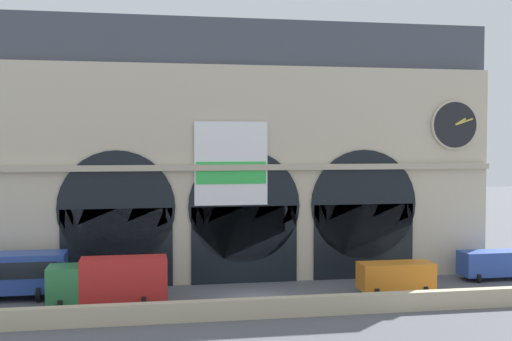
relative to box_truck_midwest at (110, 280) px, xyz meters
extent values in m
plane|color=#54565B|center=(9.65, 0.42, -1.70)|extent=(200.00, 200.00, 0.00)
cube|color=#BCAD8C|center=(9.65, -4.35, -1.10)|extent=(90.00, 0.70, 1.20)
cube|color=beige|center=(9.65, 8.21, 6.48)|extent=(39.41, 5.59, 16.35)
cube|color=#424751|center=(9.65, 8.51, 16.44)|extent=(39.41, 4.99, 3.58)
cube|color=black|center=(0.27, 5.37, 1.20)|extent=(8.02, 0.20, 5.79)
cylinder|color=black|center=(0.27, 5.37, 4.09)|extent=(8.45, 0.20, 8.45)
cube|color=black|center=(9.65, 5.37, 1.20)|extent=(8.02, 0.20, 5.79)
cylinder|color=black|center=(9.65, 5.37, 4.09)|extent=(8.45, 0.20, 8.45)
cube|color=black|center=(19.03, 5.37, 1.20)|extent=(8.02, 0.20, 5.79)
cylinder|color=black|center=(19.03, 5.37, 4.09)|extent=(8.45, 0.20, 8.45)
cylinder|color=beige|center=(26.46, 5.27, 10.27)|extent=(3.90, 0.25, 3.90)
cylinder|color=black|center=(26.46, 5.15, 10.27)|extent=(3.62, 0.06, 3.62)
cube|color=gold|center=(26.89, 5.09, 10.52)|extent=(0.94, 0.04, 0.64)
cube|color=gold|center=(27.19, 5.07, 10.52)|extent=(1.49, 0.04, 0.61)
cube|color=white|center=(8.62, 5.25, 7.32)|extent=(5.48, 0.12, 6.23)
cube|color=green|center=(8.62, 5.17, 6.62)|extent=(5.26, 0.04, 1.66)
cube|color=#B6AB91|center=(9.65, 5.27, 7.02)|extent=(39.41, 0.50, 0.44)
cylinder|color=black|center=(-4.71, 2.00, -1.20)|extent=(0.28, 1.00, 1.00)
cylinder|color=black|center=(-4.71, 4.25, -1.20)|extent=(0.28, 1.00, 1.00)
cube|color=#2D7A42|center=(-2.86, 0.00, -0.13)|extent=(2.00, 2.30, 2.30)
cube|color=red|center=(0.89, 0.00, 0.07)|extent=(5.50, 2.30, 2.70)
cylinder|color=black|center=(-2.96, -1.03, -1.28)|extent=(0.28, 0.84, 0.84)
cylinder|color=black|center=(-2.96, 1.04, -1.28)|extent=(0.28, 0.84, 0.84)
cylinder|color=black|center=(2.14, -1.03, -1.28)|extent=(0.28, 0.84, 0.84)
cylinder|color=black|center=(2.14, 1.04, -1.28)|extent=(0.28, 0.84, 0.84)
cube|color=orange|center=(19.50, 0.05, -0.43)|extent=(5.20, 2.00, 1.86)
cylinder|color=black|center=(17.73, -0.85, -1.36)|extent=(0.28, 0.68, 0.68)
cylinder|color=black|center=(17.73, 0.95, -1.36)|extent=(0.28, 0.68, 0.68)
cylinder|color=black|center=(21.26, -0.85, -1.36)|extent=(0.28, 0.68, 0.68)
cylinder|color=black|center=(21.26, 0.95, -1.36)|extent=(0.28, 0.68, 0.68)
cube|color=#28479E|center=(28.78, 3.23, -0.43)|extent=(5.20, 2.00, 1.86)
cylinder|color=black|center=(27.01, 2.33, -1.36)|extent=(0.28, 0.68, 0.68)
cylinder|color=black|center=(27.01, 4.13, -1.36)|extent=(0.28, 0.68, 0.68)
cylinder|color=black|center=(30.55, 4.13, -1.36)|extent=(0.28, 0.68, 0.68)
camera|label=1|loc=(2.13, -41.68, 8.81)|focal=44.76mm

